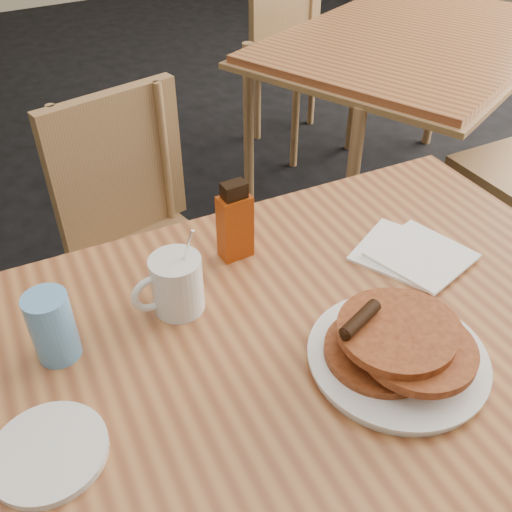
{
  "coord_description": "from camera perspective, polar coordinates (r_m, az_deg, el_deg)",
  "views": [
    {
      "loc": [
        -0.35,
        -0.59,
        1.43
      ],
      "look_at": [
        0.01,
        0.03,
        0.85
      ],
      "focal_mm": 40.0,
      "sensor_mm": 36.0,
      "label": 1
    }
  ],
  "objects": [
    {
      "name": "neighbor_table",
      "position": [
        2.39,
        15.83,
        19.75
      ],
      "size": [
        1.53,
        1.29,
        0.75
      ],
      "rotation": [
        0.0,
        0.0,
        0.38
      ],
      "color": "#AB6C3C",
      "rests_on": "floor"
    },
    {
      "name": "chair_neighbor_far",
      "position": [
        2.98,
        4.11,
        21.74
      ],
      "size": [
        0.48,
        0.48,
        0.95
      ],
      "rotation": [
        0.0,
        0.0,
        0.13
      ],
      "color": "#9D7149",
      "rests_on": "floor"
    },
    {
      "name": "syrup_bottle",
      "position": [
        1.05,
        -2.11,
        3.3
      ],
      "size": [
        0.06,
        0.04,
        0.16
      ],
      "rotation": [
        0.0,
        0.0,
        -0.01
      ],
      "color": "maroon",
      "rests_on": "main_table"
    },
    {
      "name": "blue_tumbler",
      "position": [
        0.92,
        -19.69,
        -6.68
      ],
      "size": [
        0.09,
        0.09,
        0.12
      ],
      "primitive_type": "cylinder",
      "rotation": [
        0.0,
        0.0,
        -0.35
      ],
      "color": "#5C9DD9",
      "rests_on": "main_table"
    },
    {
      "name": "pancake_plate",
      "position": [
        0.9,
        14.02,
        -8.96
      ],
      "size": [
        0.28,
        0.28,
        0.1
      ],
      "rotation": [
        0.0,
        0.0,
        -0.12
      ],
      "color": "white",
      "rests_on": "main_table"
    },
    {
      "name": "chair_main_far",
      "position": [
        1.62,
        -11.82,
        3.08
      ],
      "size": [
        0.45,
        0.45,
        0.86
      ],
      "rotation": [
        0.0,
        0.0,
        0.17
      ],
      "color": "#9D7149",
      "rests_on": "floor"
    },
    {
      "name": "side_saucer",
      "position": [
        0.84,
        -20.02,
        -17.95
      ],
      "size": [
        0.2,
        0.2,
        0.01
      ],
      "primitive_type": "cylinder",
      "rotation": [
        0.0,
        0.0,
        -0.32
      ],
      "color": "white",
      "rests_on": "main_table"
    },
    {
      "name": "napkin_stack",
      "position": [
        1.12,
        15.34,
        0.23
      ],
      "size": [
        0.22,
        0.23,
        0.01
      ],
      "rotation": [
        0.0,
        0.0,
        0.43
      ],
      "color": "white",
      "rests_on": "main_table"
    },
    {
      "name": "main_table",
      "position": [
        0.98,
        5.05,
        -9.31
      ],
      "size": [
        1.25,
        0.9,
        0.75
      ],
      "rotation": [
        0.0,
        0.0,
        -0.08
      ],
      "color": "#AB6C3C",
      "rests_on": "floor"
    },
    {
      "name": "coffee_mug",
      "position": [
        0.96,
        -8.06,
        -2.78
      ],
      "size": [
        0.12,
        0.09,
        0.16
      ],
      "rotation": [
        0.0,
        0.0,
        0.24
      ],
      "color": "white",
      "rests_on": "main_table"
    }
  ]
}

